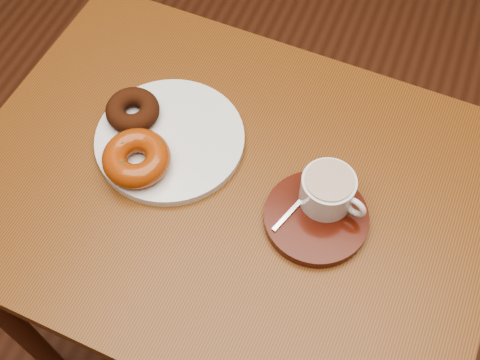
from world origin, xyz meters
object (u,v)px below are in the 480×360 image
(cafe_table, at_px, (230,219))
(saucer, at_px, (316,218))
(donut_plate, at_px, (170,139))
(coffee_cup, at_px, (328,190))

(cafe_table, height_order, saucer, saucer)
(cafe_table, distance_m, donut_plate, 0.19)
(donut_plate, bearing_deg, saucer, -11.09)
(donut_plate, distance_m, coffee_cup, 0.28)
(saucer, bearing_deg, coffee_cup, 80.25)
(cafe_table, xyz_separation_m, coffee_cup, (0.16, 0.02, 0.18))
(donut_plate, bearing_deg, cafe_table, -17.69)
(donut_plate, relative_size, coffee_cup, 2.31)
(cafe_table, bearing_deg, coffee_cup, 8.77)
(donut_plate, bearing_deg, coffee_cup, -4.53)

